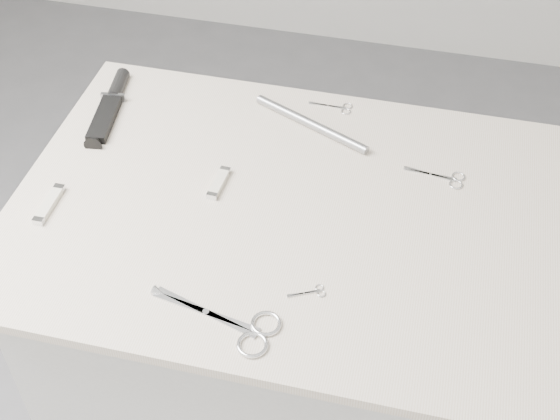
% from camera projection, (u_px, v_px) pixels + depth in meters
% --- Properties ---
extents(plinth, '(0.90, 0.60, 0.90)m').
position_uv_depth(plinth, '(292.00, 363.00, 1.70)').
color(plinth, silver).
rests_on(plinth, ground).
extents(display_board, '(1.00, 0.70, 0.02)m').
position_uv_depth(display_board, '(295.00, 214.00, 1.37)').
color(display_board, beige).
rests_on(display_board, plinth).
extents(large_shears, '(0.21, 0.10, 0.01)m').
position_uv_depth(large_shears, '(240.00, 326.00, 1.18)').
color(large_shears, silver).
rests_on(large_shears, display_board).
extents(embroidery_scissors_a, '(0.11, 0.05, 0.00)m').
position_uv_depth(embroidery_scissors_a, '(445.00, 178.00, 1.42)').
color(embroidery_scissors_a, silver).
rests_on(embroidery_scissors_a, display_board).
extents(embroidery_scissors_b, '(0.09, 0.04, 0.00)m').
position_uv_depth(embroidery_scissors_b, '(337.00, 107.00, 1.57)').
color(embroidery_scissors_b, silver).
rests_on(embroidery_scissors_b, display_board).
extents(tiny_scissors, '(0.06, 0.04, 0.00)m').
position_uv_depth(tiny_scissors, '(312.00, 292.00, 1.23)').
color(tiny_scissors, silver).
rests_on(tiny_scissors, display_board).
extents(sheathed_knife, '(0.06, 0.23, 0.03)m').
position_uv_depth(sheathed_knife, '(111.00, 103.00, 1.57)').
color(sheathed_knife, black).
rests_on(sheathed_knife, display_board).
extents(pocket_knife_a, '(0.02, 0.08, 0.01)m').
position_uv_depth(pocket_knife_a, '(219.00, 183.00, 1.41)').
color(pocket_knife_a, beige).
rests_on(pocket_knife_a, display_board).
extents(pocket_knife_b, '(0.02, 0.10, 0.01)m').
position_uv_depth(pocket_knife_b, '(49.00, 204.00, 1.37)').
color(pocket_knife_b, beige).
rests_on(pocket_knife_b, display_board).
extents(metal_rail, '(0.24, 0.13, 0.02)m').
position_uv_depth(metal_rail, '(311.00, 124.00, 1.52)').
color(metal_rail, gray).
rests_on(metal_rail, display_board).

